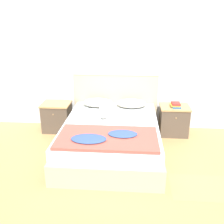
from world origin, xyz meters
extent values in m
plane|color=tan|center=(0.00, 0.00, 0.00)|extent=(16.00, 16.00, 0.00)
cube|color=silver|center=(0.00, 2.13, 1.27)|extent=(9.00, 0.06, 2.55)
cube|color=#C6B28E|center=(-0.12, 1.02, 0.15)|extent=(1.51, 2.03, 0.31)
cube|color=silver|center=(-0.12, 1.02, 0.41)|extent=(1.45, 1.97, 0.20)
cube|color=#C6B28E|center=(-0.12, 2.06, 0.52)|extent=(1.59, 0.04, 1.04)
cylinder|color=#C6B28E|center=(-0.12, 2.06, 1.04)|extent=(1.59, 0.06, 0.06)
cube|color=#4C4238|center=(-1.21, 1.79, 0.26)|extent=(0.50, 0.42, 0.51)
cube|color=tan|center=(-1.21, 1.79, 0.53)|extent=(0.52, 0.44, 0.03)
sphere|color=tan|center=(-1.21, 1.58, 0.40)|extent=(0.02, 0.02, 0.02)
cube|color=#4C4238|center=(0.98, 1.79, 0.26)|extent=(0.50, 0.42, 0.51)
cube|color=tan|center=(0.98, 1.79, 0.53)|extent=(0.52, 0.44, 0.03)
sphere|color=tan|center=(0.98, 1.58, 0.40)|extent=(0.02, 0.02, 0.02)
ellipsoid|color=beige|center=(-0.42, 1.79, 0.58)|extent=(0.54, 0.39, 0.14)
ellipsoid|color=beige|center=(0.19, 1.79, 0.58)|extent=(0.54, 0.39, 0.14)
cube|color=#BC4C42|center=(-0.12, 0.43, 0.53)|extent=(1.35, 0.76, 0.04)
ellipsoid|color=#334C7F|center=(-0.35, 0.32, 0.57)|extent=(0.47, 0.30, 0.04)
ellipsoid|color=#334C7F|center=(0.09, 0.51, 0.57)|extent=(0.40, 0.26, 0.03)
ellipsoid|color=silver|center=(-0.24, 1.48, 0.60)|extent=(0.22, 0.50, 0.18)
sphere|color=silver|center=(-0.24, 1.19, 0.59)|extent=(0.16, 0.16, 0.16)
ellipsoid|color=silver|center=(-0.24, 1.12, 0.58)|extent=(0.07, 0.09, 0.06)
cone|color=silver|center=(-0.29, 1.20, 0.65)|extent=(0.05, 0.05, 0.06)
cone|color=silver|center=(-0.20, 1.20, 0.65)|extent=(0.05, 0.05, 0.06)
ellipsoid|color=silver|center=(-0.21, 1.69, 0.55)|extent=(0.14, 0.22, 0.06)
cube|color=#285689|center=(0.98, 1.77, 0.55)|extent=(0.17, 0.24, 0.02)
cube|color=gold|center=(0.97, 1.77, 0.57)|extent=(0.16, 0.17, 0.02)
cube|color=#AD2D28|center=(0.99, 1.77, 0.60)|extent=(0.15, 0.18, 0.03)
cube|color=tan|center=(1.30, 0.17, 0.00)|extent=(1.14, 0.57, 0.00)
camera|label=1|loc=(0.19, -2.73, 2.08)|focal=42.00mm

